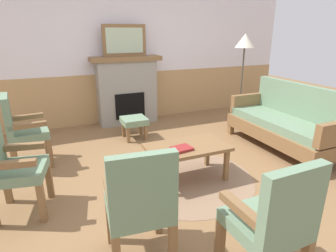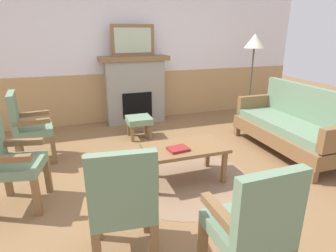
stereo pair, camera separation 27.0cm
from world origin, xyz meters
name	(u,v)px [view 1 (the left image)]	position (x,y,z in m)	size (l,w,h in m)	color
ground_plane	(179,175)	(0.00, 0.00, 0.00)	(14.00, 14.00, 0.00)	olive
wall_back	(122,54)	(0.00, 2.60, 1.31)	(7.20, 0.14, 2.70)	white
fireplace	(127,90)	(0.00, 2.35, 0.65)	(1.30, 0.44, 1.28)	gray
framed_picture	(125,40)	(0.00, 2.35, 1.56)	(0.80, 0.04, 0.56)	brown
couch	(284,124)	(1.84, 0.17, 0.40)	(0.70, 1.80, 0.98)	brown
coffee_table	(187,150)	(0.05, -0.10, 0.39)	(0.96, 0.56, 0.44)	brown
round_rug	(186,178)	(0.05, -0.10, 0.00)	(1.64, 1.64, 0.01)	#896B51
book_on_table	(182,149)	(-0.06, -0.19, 0.46)	(0.23, 0.18, 0.03)	maroon
footstool	(134,122)	(-0.14, 1.47, 0.28)	(0.40, 0.40, 0.36)	brown
armchair_near_fireplace	(9,164)	(-1.81, -0.04, 0.54)	(0.56, 0.56, 0.98)	brown
armchair_by_window_left	(21,128)	(-1.76, 1.06, 0.54)	(0.52, 0.52, 0.98)	brown
armchair_front_left	(273,219)	(-0.10, -1.67, 0.54)	(0.49, 0.49, 0.98)	brown
armchair_front_center	(140,202)	(-0.86, -1.12, 0.54)	(0.53, 0.53, 0.98)	brown
floor_lamp_by_couch	(245,46)	(2.06, 1.55, 1.45)	(0.36, 0.36, 1.68)	#332D28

